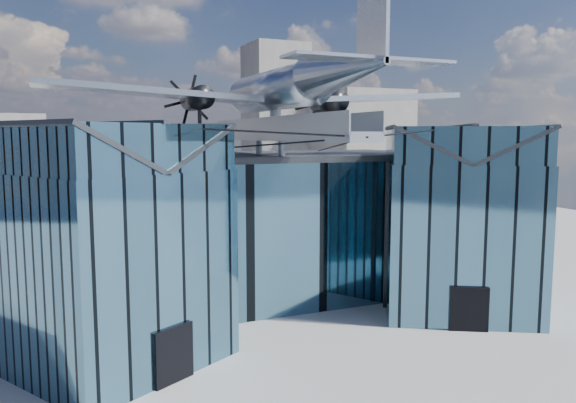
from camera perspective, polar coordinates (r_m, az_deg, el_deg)
name	(u,v)px	position (r m, az deg, el deg)	size (l,w,h in m)	color
ground_plane	(302,327)	(33.82, 1.38, -12.58)	(120.00, 120.00, 0.00)	gray
museum	(265,220)	(37.70, -2.31, -1.89)	(32.88, 24.50, 17.60)	teal
bg_towers	(160,144)	(80.84, -12.90, 5.71)	(77.00, 24.50, 26.00)	gray
tree_side_e	(467,214)	(55.36, 17.71, -1.21)	(3.79, 3.79, 5.70)	#362215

